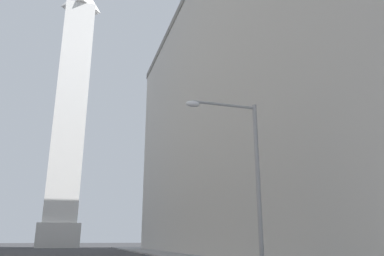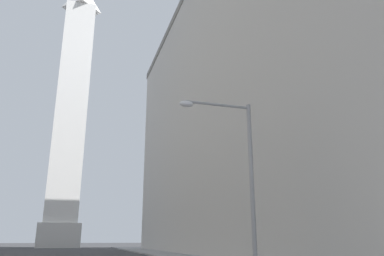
% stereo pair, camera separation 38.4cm
% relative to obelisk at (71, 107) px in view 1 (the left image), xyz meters
% --- Properties ---
extents(building_right, '(23.15, 55.59, 30.66)m').
position_rel_obelisk_xyz_m(building_right, '(24.52, -43.77, -13.03)').
color(building_right, '#B2AFAA').
rests_on(building_right, ground_plane).
extents(obelisk, '(7.81, 7.81, 58.97)m').
position_rel_obelisk_xyz_m(obelisk, '(0.00, 0.00, 0.00)').
color(obelisk, silver).
rests_on(obelisk, ground_plane).
extents(street_lamp, '(3.43, 0.36, 7.47)m').
position_rel_obelisk_xyz_m(street_lamp, '(9.12, -63.84, -23.68)').
color(street_lamp, gray).
rests_on(street_lamp, ground_plane).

